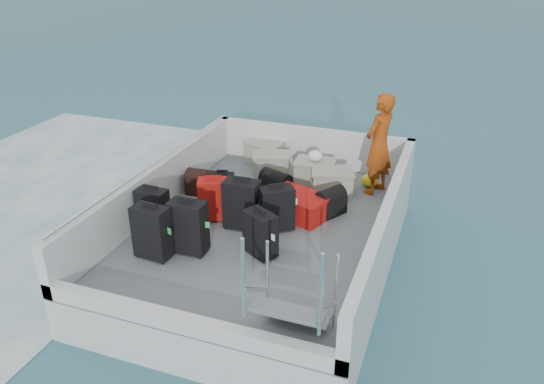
{
  "coord_description": "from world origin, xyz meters",
  "views": [
    {
      "loc": [
        2.41,
        -6.28,
        4.41
      ],
      "look_at": [
        -0.01,
        0.34,
        1.0
      ],
      "focal_mm": 35.0,
      "sensor_mm": 36.0,
      "label": 1
    }
  ],
  "objects": [
    {
      "name": "ground",
      "position": [
        0.0,
        0.0,
        0.0
      ],
      "size": [
        160.0,
        160.0,
        0.0
      ],
      "primitive_type": "plane",
      "color": "#1B4E5F",
      "rests_on": "ground"
    },
    {
      "name": "deck_fittings",
      "position": [
        0.35,
        -0.32,
        0.99
      ],
      "size": [
        3.6,
        5.0,
        0.9
      ],
      "color": "silver",
      "rests_on": "deck"
    },
    {
      "name": "suitcase_2",
      "position": [
        -0.86,
        0.44,
        0.87
      ],
      "size": [
        0.39,
        0.3,
        0.5
      ],
      "primitive_type": "cube",
      "rotation": [
        0.0,
        0.0,
        0.31
      ],
      "color": "black",
      "rests_on": "deck"
    },
    {
      "name": "deck",
      "position": [
        0.0,
        0.0,
        0.61
      ],
      "size": [
        3.3,
        4.7,
        0.02
      ],
      "primitive_type": "cube",
      "color": "slate",
      "rests_on": "ferry_hull"
    },
    {
      "name": "white_bag",
      "position": [
        0.28,
        1.66,
        1.09
      ],
      "size": [
        0.24,
        0.24,
        0.18
      ],
      "primitive_type": "ellipsoid",
      "color": "white",
      "rests_on": "crate_2"
    },
    {
      "name": "suitcase_7",
      "position": [
        0.21,
        -0.06,
        0.95
      ],
      "size": [
        0.54,
        0.5,
        0.66
      ],
      "primitive_type": "cube",
      "rotation": [
        0.0,
        0.0,
        0.64
      ],
      "color": "black",
      "rests_on": "deck"
    },
    {
      "name": "suitcase_6",
      "position": [
        0.23,
        -0.75,
        0.93
      ],
      "size": [
        0.52,
        0.45,
        0.62
      ],
      "primitive_type": "cube",
      "rotation": [
        0.0,
        0.0,
        -0.55
      ],
      "color": "black",
      "rests_on": "deck"
    },
    {
      "name": "crate_2",
      "position": [
        0.28,
        1.66,
        0.81
      ],
      "size": [
        0.67,
        0.49,
        0.38
      ],
      "primitive_type": "cube",
      "rotation": [
        0.0,
        0.0,
        0.09
      ],
      "color": "#A3A18E",
      "rests_on": "deck"
    },
    {
      "name": "passenger",
      "position": [
        1.3,
        1.69,
        1.44
      ],
      "size": [
        0.6,
        0.71,
        1.65
      ],
      "primitive_type": "imported",
      "rotation": [
        0.0,
        0.0,
        -1.98
      ],
      "color": "#DD5614",
      "rests_on": "deck"
    },
    {
      "name": "crate_3",
      "position": [
        0.65,
        1.37,
        0.81
      ],
      "size": [
        0.74,
        0.62,
        0.38
      ],
      "primitive_type": "cube",
      "rotation": [
        0.0,
        0.0,
        0.34
      ],
      "color": "#A3A18E",
      "rests_on": "deck"
    },
    {
      "name": "suitcase_0",
      "position": [
        -1.06,
        -1.28,
        0.98
      ],
      "size": [
        0.49,
        0.3,
        0.72
      ],
      "primitive_type": "cube",
      "rotation": [
        0.0,
        0.0,
        -0.08
      ],
      "color": "black",
      "rests_on": "deck"
    },
    {
      "name": "yellow_bag",
      "position": [
        1.18,
        1.85,
        0.73
      ],
      "size": [
        0.28,
        0.26,
        0.22
      ],
      "primitive_type": "ellipsoid",
      "color": "yellow",
      "rests_on": "deck"
    },
    {
      "name": "suitcase_5",
      "position": [
        -0.76,
        -0.07,
        0.94
      ],
      "size": [
        0.53,
        0.43,
        0.63
      ],
      "primitive_type": "cube",
      "rotation": [
        0.0,
        0.0,
        0.39
      ],
      "color": "#B20D0E",
      "rests_on": "deck"
    },
    {
      "name": "suitcase_4",
      "position": [
        -0.28,
        -0.16,
        0.98
      ],
      "size": [
        0.51,
        0.31,
        0.73
      ],
      "primitive_type": "cube",
      "rotation": [
        0.0,
        0.0,
        0.04
      ],
      "color": "black",
      "rests_on": "deck"
    },
    {
      "name": "suitcase_8",
      "position": [
        0.37,
        0.47,
        0.79
      ],
      "size": [
        1.01,
        0.83,
        0.34
      ],
      "primitive_type": "cube",
      "rotation": [
        0.0,
        0.0,
        1.24
      ],
      "color": "#B20D0E",
      "rests_on": "deck"
    },
    {
      "name": "suitcase_1",
      "position": [
        -1.41,
        -0.69,
        0.94
      ],
      "size": [
        0.44,
        0.26,
        0.65
      ],
      "primitive_type": "cube",
      "rotation": [
        0.0,
        0.0,
        -0.03
      ],
      "color": "black",
      "rests_on": "deck"
    },
    {
      "name": "crate_1",
      "position": [
        -0.54,
        1.76,
        0.8
      ],
      "size": [
        0.69,
        0.57,
        0.36
      ],
      "primitive_type": "cube",
      "rotation": [
        0.0,
        0.0,
        0.29
      ],
      "color": "#A3A18E",
      "rests_on": "deck"
    },
    {
      "name": "wake_foam",
      "position": [
        -4.8,
        0.0,
        0.0
      ],
      "size": [
        10.0,
        10.0,
        0.0
      ],
      "primitive_type": "plane",
      "color": "white",
      "rests_on": "ground"
    },
    {
      "name": "suitcase_3",
      "position": [
        -0.68,
        -1.01,
        0.98
      ],
      "size": [
        0.49,
        0.29,
        0.73
      ],
      "primitive_type": "cube",
      "rotation": [
        0.0,
        0.0,
        0.03
      ],
      "color": "black",
      "rests_on": "deck"
    },
    {
      "name": "ferry_hull",
      "position": [
        0.0,
        0.0,
        0.3
      ],
      "size": [
        3.6,
        5.0,
        0.6
      ],
      "primitive_type": "cube",
      "color": "silver",
      "rests_on": "ground"
    },
    {
      "name": "duffel_1",
      "position": [
        -0.19,
        1.01,
        0.78
      ],
      "size": [
        0.57,
        0.46,
        0.32
      ],
      "primitive_type": null,
      "rotation": [
        0.0,
        0.0,
        -0.37
      ],
      "color": "black",
      "rests_on": "deck"
    },
    {
      "name": "duffel_0",
      "position": [
        -1.32,
        0.65,
        0.78
      ],
      "size": [
        0.54,
        0.32,
        0.32
      ],
      "primitive_type": null,
      "rotation": [
        0.0,
        0.0,
        0.05
      ],
      "color": "black",
      "rests_on": "deck"
    },
    {
      "name": "crate_0",
      "position": [
        -0.84,
        2.2,
        0.81
      ],
      "size": [
        0.71,
        0.57,
        0.38
      ],
      "primitive_type": "cube",
      "rotation": [
        0.0,
        0.0,
        -0.24
      ],
      "color": "#A3A18E",
      "rests_on": "deck"
    },
    {
      "name": "duffel_2",
      "position": [
        0.8,
        0.68,
        0.78
      ],
      "size": [
        0.48,
        0.53,
        0.32
      ],
      "primitive_type": null,
      "rotation": [
        0.0,
        0.0,
        1.04
      ],
      "color": "black",
      "rests_on": "deck"
    }
  ]
}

